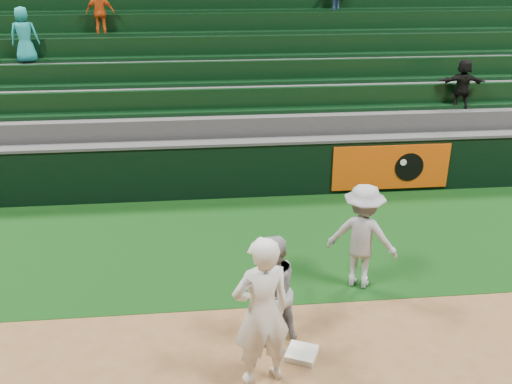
% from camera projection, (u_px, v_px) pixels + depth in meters
% --- Properties ---
extents(ground, '(70.00, 70.00, 0.00)m').
position_uv_depth(ground, '(291.00, 344.00, 7.82)').
color(ground, brown).
rests_on(ground, ground).
extents(foul_grass, '(36.00, 4.20, 0.01)m').
position_uv_depth(foul_grass, '(265.00, 241.00, 10.56)').
color(foul_grass, black).
rests_on(foul_grass, ground).
extents(first_base, '(0.51, 0.51, 0.09)m').
position_uv_depth(first_base, '(302.00, 353.00, 7.56)').
color(first_base, white).
rests_on(first_base, ground).
extents(first_baseman, '(0.83, 0.66, 2.01)m').
position_uv_depth(first_baseman, '(261.00, 312.00, 6.78)').
color(first_baseman, white).
rests_on(first_baseman, ground).
extents(baserunner, '(0.97, 0.90, 1.60)m').
position_uv_depth(baserunner, '(271.00, 291.00, 7.58)').
color(baserunner, '#94969D').
rests_on(baserunner, ground).
extents(base_coach, '(1.28, 1.06, 1.72)m').
position_uv_depth(base_coach, '(362.00, 236.00, 8.87)').
color(base_coach, '#9FA2AC').
rests_on(base_coach, foul_grass).
extents(field_wall, '(36.00, 0.45, 1.25)m').
position_uv_depth(field_wall, '(255.00, 168.00, 12.33)').
color(field_wall, black).
rests_on(field_wall, ground).
extents(stadium_seating, '(36.00, 5.95, 4.85)m').
position_uv_depth(stadium_seating, '(240.00, 82.00, 15.36)').
color(stadium_seating, '#38383A').
rests_on(stadium_seating, ground).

